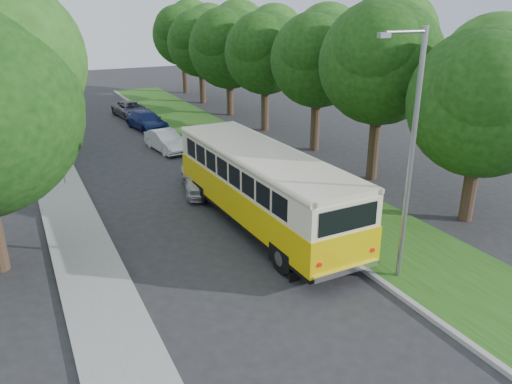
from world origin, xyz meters
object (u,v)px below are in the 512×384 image
car_grey (132,110)px  vintage_bus (263,189)px  car_silver (201,176)px  car_white (166,141)px  lamppost_near (409,152)px  car_blue (147,121)px  lamppost_far (42,92)px

car_grey → vintage_bus: bearing=-97.6°
car_silver → car_grey: bearing=100.7°
car_white → lamppost_near: bearing=-90.4°
car_blue → car_grey: bearing=81.1°
car_white → car_blue: 6.08m
lamppost_near → car_blue: bearing=94.4°
lamppost_near → lamppost_far: 20.53m
lamppost_far → car_blue: (7.03, 5.93, -3.47)m
vintage_bus → car_blue: (0.19, 18.77, -0.98)m
car_silver → car_grey: 18.26m
vintage_bus → car_white: bearing=89.2°
vintage_bus → car_grey: size_ratio=2.41×
lamppost_far → car_silver: 10.36m
car_silver → car_grey: car_silver is taller
car_silver → car_white: 7.55m
lamppost_far → vintage_bus: size_ratio=0.68×
vintage_bus → car_silver: bearing=96.4°
lamppost_far → car_white: lamppost_far is taller
vintage_bus → car_silver: (-0.74, 5.17, -0.90)m
car_grey → lamppost_near: bearing=-93.5°
car_white → car_grey: size_ratio=0.85×
lamppost_far → car_blue: lamppost_far is taller
vintage_bus → car_white: size_ratio=2.84×
car_white → car_blue: size_ratio=0.87×
lamppost_near → lamppost_far: (-8.91, 18.50, -0.25)m
car_grey → car_blue: bearing=-97.0°
car_white → car_blue: car_blue is taller
car_blue → car_grey: size_ratio=0.98×
lamppost_near → car_white: (-2.28, 18.37, -3.73)m
car_white → car_grey: (0.40, 10.71, -0.01)m
lamppost_far → vintage_bus: bearing=-61.9°
vintage_bus → car_white: vintage_bus is taller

